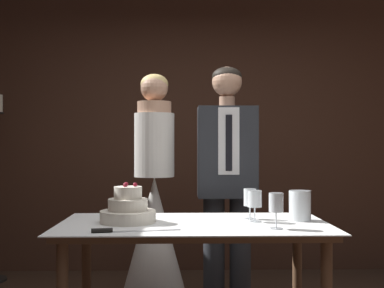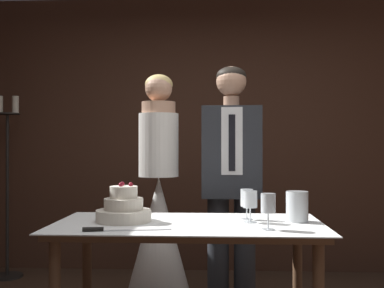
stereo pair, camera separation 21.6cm
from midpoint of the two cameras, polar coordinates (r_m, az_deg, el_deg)
name	(u,v)px [view 2 (the right image)]	position (r m, az deg, el deg)	size (l,w,h in m)	color
wall_back	(212,134)	(4.73, 3.68, 1.19)	(4.72, 0.12, 2.65)	#472B1E
cake_table	(188,241)	(2.62, 1.96, -11.39)	(1.43, 0.76, 0.79)	brown
tiered_cake	(124,209)	(2.64, -5.78, -7.67)	(0.30, 0.30, 0.21)	silver
cake_knife	(110,230)	(2.36, -7.12, -10.05)	(0.42, 0.10, 0.02)	silver
wine_glass_near	(250,200)	(2.62, 9.27, -6.60)	(0.08, 0.08, 0.17)	silver
wine_glass_middle	(247,199)	(2.73, 8.79, -6.42)	(0.07, 0.07, 0.17)	silver
wine_glass_far	(268,204)	(2.41, 11.57, -7.02)	(0.07, 0.07, 0.18)	silver
hurricane_candle	(297,207)	(2.71, 14.61, -7.28)	(0.12, 0.12, 0.17)	silver
bride	(159,229)	(3.43, -2.16, -10.01)	(0.54, 0.54, 1.71)	white
groom	(231,176)	(3.38, 6.52, -3.84)	(0.41, 0.25, 1.76)	#282B30
candle_stand	(7,190)	(4.71, -19.84, -5.13)	(0.28, 0.28, 1.67)	black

